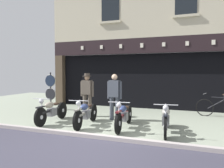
% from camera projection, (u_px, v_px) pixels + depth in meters
% --- Properties ---
extents(ground, '(21.40, 22.00, 0.18)m').
position_uv_depth(ground, '(76.00, 153.00, 4.89)').
color(ground, gray).
extents(shop_facade, '(9.70, 4.42, 6.51)m').
position_uv_depth(shop_facade, '(150.00, 72.00, 12.24)').
color(shop_facade, black).
rests_on(shop_facade, ground).
extents(motorcycle_left, '(0.62, 1.95, 0.90)m').
position_uv_depth(motorcycle_left, '(52.00, 110.00, 7.72)').
color(motorcycle_left, black).
rests_on(motorcycle_left, ground).
extents(motorcycle_center_left, '(0.62, 1.97, 0.90)m').
position_uv_depth(motorcycle_center_left, '(86.00, 113.00, 7.27)').
color(motorcycle_center_left, black).
rests_on(motorcycle_center_left, ground).
extents(motorcycle_center, '(0.62, 2.04, 0.90)m').
position_uv_depth(motorcycle_center, '(124.00, 115.00, 6.92)').
color(motorcycle_center, black).
rests_on(motorcycle_center, ground).
extents(motorcycle_center_right, '(0.62, 1.95, 0.90)m').
position_uv_depth(motorcycle_center_right, '(166.00, 118.00, 6.40)').
color(motorcycle_center_right, black).
rests_on(motorcycle_center_right, ground).
extents(salesman_left, '(0.56, 0.34, 1.68)m').
position_uv_depth(salesman_left, '(87.00, 92.00, 8.75)').
color(salesman_left, brown).
rests_on(salesman_left, ground).
extents(shopkeeper_center, '(0.56, 0.26, 1.65)m').
position_uv_depth(shopkeeper_center, '(115.00, 95.00, 8.07)').
color(shopkeeper_center, '#3D424C').
rests_on(shopkeeper_center, ground).
extents(tyre_sign_pole, '(0.56, 0.06, 1.71)m').
position_uv_depth(tyre_sign_pole, '(51.00, 88.00, 10.33)').
color(tyre_sign_pole, '#232328').
rests_on(tyre_sign_pole, ground).
extents(advert_board_near, '(0.82, 0.03, 1.06)m').
position_uv_depth(advert_board_near, '(185.00, 73.00, 10.07)').
color(advert_board_near, silver).
extents(advert_board_far, '(0.78, 0.03, 0.88)m').
position_uv_depth(advert_board_far, '(213.00, 74.00, 9.66)').
color(advert_board_far, silver).
extents(leaning_bicycle, '(1.67, 0.59, 0.93)m').
position_uv_depth(leaning_bicycle, '(219.00, 108.00, 8.57)').
color(leaning_bicycle, black).
rests_on(leaning_bicycle, ground).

